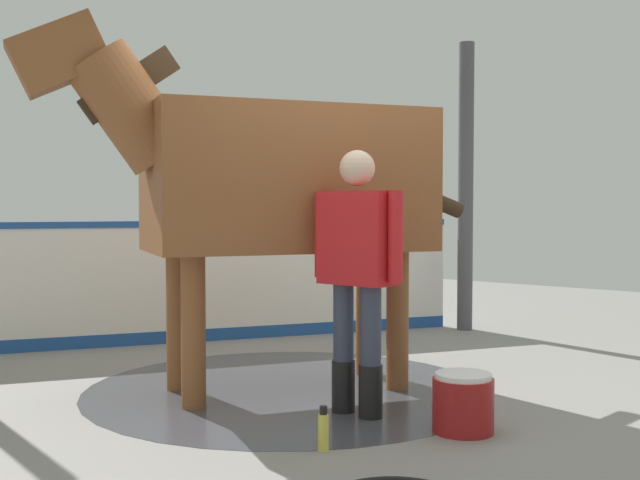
% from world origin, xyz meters
% --- Properties ---
extents(ground_plane, '(16.00, 16.00, 0.02)m').
position_xyz_m(ground_plane, '(0.00, 0.00, -0.01)').
color(ground_plane, gray).
extents(wet_patch, '(2.89, 2.89, 0.00)m').
position_xyz_m(wet_patch, '(-0.36, -0.10, 0.00)').
color(wet_patch, '#42444C').
rests_on(wet_patch, ground).
extents(barrier_wall, '(2.59, 4.36, 1.17)m').
position_xyz_m(barrier_wall, '(-2.27, 1.01, 0.54)').
color(barrier_wall, white).
rests_on(barrier_wall, ground).
extents(roof_post_far, '(0.16, 0.16, 3.01)m').
position_xyz_m(roof_post_far, '(-0.70, 3.12, 1.51)').
color(roof_post_far, '#4C4C51').
rests_on(roof_post_far, ground).
extents(horse, '(1.97, 2.93, 2.55)m').
position_xyz_m(horse, '(-0.41, -0.20, 1.50)').
color(horse, brown).
rests_on(horse, ground).
extents(handler, '(0.67, 0.23, 1.66)m').
position_xyz_m(handler, '(0.43, -0.35, 0.96)').
color(handler, black).
rests_on(handler, ground).
extents(wash_bucket, '(0.36, 0.36, 0.35)m').
position_xyz_m(wash_bucket, '(1.14, -0.27, 0.17)').
color(wash_bucket, maroon).
rests_on(wash_bucket, ground).
extents(bottle_shampoo, '(0.06, 0.06, 0.24)m').
position_xyz_m(bottle_shampoo, '(0.73, -1.06, 0.11)').
color(bottle_shampoo, '#D8CC4C').
rests_on(bottle_shampoo, ground).
extents(bottle_spray, '(0.06, 0.06, 0.21)m').
position_xyz_m(bottle_spray, '(1.07, 0.00, 0.10)').
color(bottle_spray, '#CC5933').
rests_on(bottle_spray, ground).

